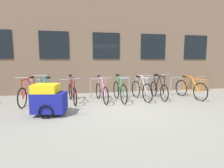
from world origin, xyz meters
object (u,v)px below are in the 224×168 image
object	(u,v)px
bicycle_black	(159,90)
planter_box	(200,85)
bike_trailer	(49,99)
bicycle_teal	(46,94)
bicycle_red	(29,93)
bicycle_green	(120,91)
bicycle_silver	(141,90)
bicycle_orange	(190,89)
bicycle_maroon	(72,92)
bicycle_pink	(102,92)

from	to	relation	value
bicycle_black	planter_box	xyz separation A→B (m)	(3.07, 1.48, -0.08)
bicycle_black	bike_trailer	bearing A→B (deg)	-159.65
bicycle_black	bicycle_teal	xyz separation A→B (m)	(-4.40, -0.15, 0.00)
bicycle_red	planter_box	world-z (taller)	bicycle_red
bicycle_red	bicycle_green	distance (m)	3.35
bicycle_silver	bicycle_red	bearing A→B (deg)	178.55
bicycle_green	bicycle_silver	world-z (taller)	bicycle_silver
planter_box	bike_trailer	bearing A→B (deg)	-157.33
bicycle_teal	bicycle_black	bearing A→B (deg)	2.01
bicycle_red	bicycle_orange	distance (m)	6.38
bicycle_green	bicycle_silver	bearing A→B (deg)	4.29
bicycle_maroon	bicycle_green	bearing A→B (deg)	-4.66
bicycle_green	bicycle_maroon	bearing A→B (deg)	175.34
bicycle_black	bicycle_maroon	world-z (taller)	bicycle_black
bike_trailer	bicycle_orange	bearing A→B (deg)	14.07
bicycle_teal	bicycle_green	world-z (taller)	bicycle_teal
bicycle_silver	bicycle_pink	world-z (taller)	bicycle_silver
bicycle_black	bicycle_red	xyz separation A→B (m)	(-5.03, 0.05, 0.00)
bicycle_teal	bicycle_maroon	bearing A→B (deg)	10.88
bicycle_silver	planter_box	size ratio (longest dim) A/B	2.41
bicycle_green	bicycle_red	bearing A→B (deg)	177.00
planter_box	bicycle_silver	bearing A→B (deg)	-158.28
bicycle_maroon	planter_box	distance (m)	6.73
bicycle_red	bicycle_teal	world-z (taller)	bicycle_teal
bicycle_black	bicycle_maroon	size ratio (longest dim) A/B	0.98
bicycle_red	bicycle_silver	size ratio (longest dim) A/B	1.04
bicycle_orange	planter_box	distance (m)	2.38
bicycle_green	bicycle_pink	xyz separation A→B (m)	(-0.70, 0.10, -0.03)
bicycle_red	bicycle_orange	world-z (taller)	bicycle_red
bicycle_orange	planter_box	xyz separation A→B (m)	(1.73, 1.63, -0.09)
bicycle_red	bicycle_green	xyz separation A→B (m)	(3.34, -0.18, 0.02)
bicycle_teal	bike_trailer	distance (m)	1.40
bicycle_red	bicycle_orange	size ratio (longest dim) A/B	0.97
bicycle_green	bicycle_orange	size ratio (longest dim) A/B	0.96
bicycle_teal	bicycle_silver	distance (m)	3.62
bicycle_pink	planter_box	distance (m)	5.66
bicycle_maroon	bicycle_teal	xyz separation A→B (m)	(-0.91, -0.17, 0.01)
bicycle_orange	bike_trailer	xyz separation A→B (m)	(-5.45, -1.36, 0.07)
bicycle_green	bicycle_teal	bearing A→B (deg)	-179.43
bicycle_green	bicycle_pink	bearing A→B (deg)	171.97
bicycle_maroon	bicycle_pink	world-z (taller)	bicycle_maroon
bicycle_red	bicycle_black	bearing A→B (deg)	-0.55
bicycle_silver	planter_box	bearing A→B (deg)	21.72
bicycle_black	bike_trailer	size ratio (longest dim) A/B	1.14
bicycle_red	bicycle_green	world-z (taller)	bicycle_green
planter_box	bicycle_pink	bearing A→B (deg)	-164.58
bicycle_red	bicycle_silver	distance (m)	4.25
bicycle_red	bicycle_teal	size ratio (longest dim) A/B	1.05
bicycle_black	bicycle_pink	bearing A→B (deg)	-179.30
bicycle_red	bicycle_maroon	bearing A→B (deg)	-1.05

